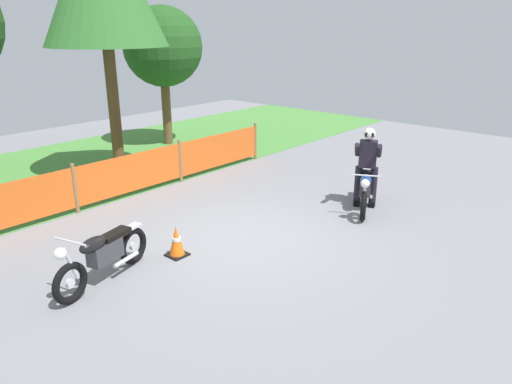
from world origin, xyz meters
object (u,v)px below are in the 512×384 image
at_px(motorcycle_trailing, 103,255).
at_px(traffic_cone, 176,241).
at_px(motorcycle_lead, 365,189).
at_px(rider_lead, 367,163).

height_order(motorcycle_trailing, traffic_cone, motorcycle_trailing).
xyz_separation_m(motorcycle_lead, rider_lead, (0.19, 0.10, 0.51)).
height_order(rider_lead, traffic_cone, rider_lead).
bearing_deg(motorcycle_lead, traffic_cone, -44.83).
bearing_deg(traffic_cone, rider_lead, -15.63).
distance_m(motorcycle_trailing, rider_lead, 5.66).
xyz_separation_m(motorcycle_lead, traffic_cone, (-4.01, 1.27, -0.19)).
bearing_deg(traffic_cone, motorcycle_trailing, 173.47).
relative_size(motorcycle_lead, motorcycle_trailing, 0.94).
xyz_separation_m(motorcycle_lead, motorcycle_trailing, (-5.29, 1.42, -0.00)).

